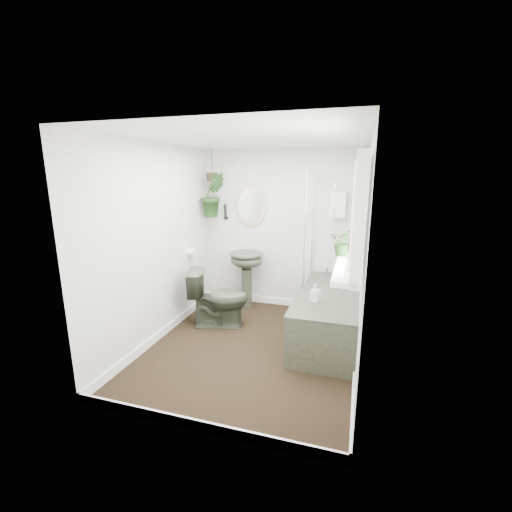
# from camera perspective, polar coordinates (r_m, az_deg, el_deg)

# --- Properties ---
(floor) EXTENTS (2.30, 2.80, 0.02)m
(floor) POSITION_cam_1_polar(r_m,az_deg,el_deg) (4.10, -0.63, -15.04)
(floor) COLOR black
(floor) RESTS_ON ground
(ceiling) EXTENTS (2.30, 2.80, 0.02)m
(ceiling) POSITION_cam_1_polar(r_m,az_deg,el_deg) (3.62, -0.73, 19.22)
(ceiling) COLOR white
(ceiling) RESTS_ON ground
(wall_back) EXTENTS (2.30, 0.02, 2.30)m
(wall_back) POSITION_cam_1_polar(r_m,az_deg,el_deg) (5.03, 4.20, 4.33)
(wall_back) COLOR white
(wall_back) RESTS_ON ground
(wall_front) EXTENTS (2.30, 0.02, 2.30)m
(wall_front) POSITION_cam_1_polar(r_m,az_deg,el_deg) (2.43, -10.83, -5.94)
(wall_front) COLOR white
(wall_front) RESTS_ON ground
(wall_left) EXTENTS (0.02, 2.80, 2.30)m
(wall_left) POSITION_cam_1_polar(r_m,az_deg,el_deg) (4.18, -16.02, 1.96)
(wall_left) COLOR white
(wall_left) RESTS_ON ground
(wall_right) EXTENTS (0.02, 2.80, 2.30)m
(wall_right) POSITION_cam_1_polar(r_m,az_deg,el_deg) (3.52, 17.60, -0.25)
(wall_right) COLOR white
(wall_right) RESTS_ON ground
(skirting) EXTENTS (2.30, 2.80, 0.10)m
(skirting) POSITION_cam_1_polar(r_m,az_deg,el_deg) (4.07, -0.64, -14.30)
(skirting) COLOR white
(skirting) RESTS_ON floor
(bathtub) EXTENTS (0.72, 1.72, 0.58)m
(bathtub) POSITION_cam_1_polar(r_m,az_deg,el_deg) (4.28, 11.87, -9.62)
(bathtub) COLOR #32382B
(bathtub) RESTS_ON floor
(bath_screen) EXTENTS (0.04, 0.72, 1.40)m
(bath_screen) POSITION_cam_1_polar(r_m,az_deg,el_deg) (4.52, 8.88, 4.82)
(bath_screen) COLOR silver
(bath_screen) RESTS_ON bathtub
(shower_box) EXTENTS (0.20, 0.10, 0.35)m
(shower_box) POSITION_cam_1_polar(r_m,az_deg,el_deg) (4.80, 13.55, 8.36)
(shower_box) COLOR white
(shower_box) RESTS_ON wall_back
(oval_mirror) EXTENTS (0.46, 0.03, 0.62)m
(oval_mirror) POSITION_cam_1_polar(r_m,az_deg,el_deg) (5.06, -0.85, 8.42)
(oval_mirror) COLOR #C5B58C
(oval_mirror) RESTS_ON wall_back
(wall_sconce) EXTENTS (0.04, 0.04, 0.22)m
(wall_sconce) POSITION_cam_1_polar(r_m,az_deg,el_deg) (5.20, -5.12, 7.39)
(wall_sconce) COLOR black
(wall_sconce) RESTS_ON wall_back
(toilet_roll_holder) EXTENTS (0.11, 0.11, 0.11)m
(toilet_roll_holder) POSITION_cam_1_polar(r_m,az_deg,el_deg) (4.79, -10.72, 0.63)
(toilet_roll_holder) COLOR white
(toilet_roll_holder) RESTS_ON wall_left
(window_recess) EXTENTS (0.08, 1.00, 0.90)m
(window_recess) POSITION_cam_1_polar(r_m,az_deg,el_deg) (2.75, 16.93, 6.66)
(window_recess) COLOR white
(window_recess) RESTS_ON wall_right
(window_sill) EXTENTS (0.18, 1.00, 0.04)m
(window_sill) POSITION_cam_1_polar(r_m,az_deg,el_deg) (2.83, 14.93, -1.72)
(window_sill) COLOR white
(window_sill) RESTS_ON wall_right
(window_blinds) EXTENTS (0.01, 0.86, 0.76)m
(window_blinds) POSITION_cam_1_polar(r_m,az_deg,el_deg) (2.75, 15.99, 6.72)
(window_blinds) COLOR white
(window_blinds) RESTS_ON wall_right
(toilet) EXTENTS (0.84, 0.61, 0.76)m
(toilet) POSITION_cam_1_polar(r_m,az_deg,el_deg) (4.51, -6.28, -6.93)
(toilet) COLOR #32382B
(toilet) RESTS_ON floor
(pedestal_sink) EXTENTS (0.56, 0.50, 0.84)m
(pedestal_sink) POSITION_cam_1_polar(r_m,az_deg,el_deg) (5.07, -1.57, -4.07)
(pedestal_sink) COLOR #32382B
(pedestal_sink) RESTS_ON floor
(sill_plant) EXTENTS (0.26, 0.24, 0.25)m
(sill_plant) POSITION_cam_1_polar(r_m,az_deg,el_deg) (3.09, 14.40, 2.31)
(sill_plant) COLOR black
(sill_plant) RESTS_ON window_sill
(hanging_plant) EXTENTS (0.45, 0.43, 0.63)m
(hanging_plant) POSITION_cam_1_polar(r_m,az_deg,el_deg) (5.02, -7.20, 10.03)
(hanging_plant) COLOR black
(hanging_plant) RESTS_ON ceiling
(soap_bottle) EXTENTS (0.10, 0.10, 0.19)m
(soap_bottle) POSITION_cam_1_polar(r_m,az_deg,el_deg) (3.84, 9.84, -6.08)
(soap_bottle) COLOR black
(soap_bottle) RESTS_ON bathtub
(hanging_pot) EXTENTS (0.16, 0.16, 0.12)m
(hanging_pot) POSITION_cam_1_polar(r_m,az_deg,el_deg) (5.02, -7.29, 12.94)
(hanging_pot) COLOR black
(hanging_pot) RESTS_ON ceiling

